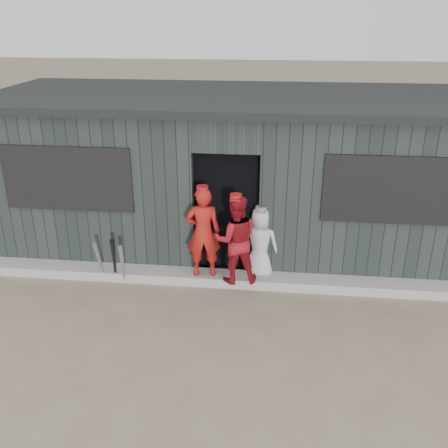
# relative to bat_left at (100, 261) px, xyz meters

# --- Properties ---
(ground) EXTENTS (80.00, 80.00, 0.00)m
(ground) POSITION_rel_bat_left_xyz_m (1.89, -1.64, -0.36)
(ground) COLOR #746450
(ground) RESTS_ON ground
(curb) EXTENTS (8.00, 0.36, 0.15)m
(curb) POSITION_rel_bat_left_xyz_m (1.89, 0.18, -0.28)
(curb) COLOR #9C9B96
(curb) RESTS_ON ground
(bat_left) EXTENTS (0.09, 0.29, 0.72)m
(bat_left) POSITION_rel_bat_left_xyz_m (0.00, 0.00, 0.00)
(bat_left) COLOR gray
(bat_left) RESTS_ON ground
(bat_mid) EXTENTS (0.12, 0.27, 0.72)m
(bat_mid) POSITION_rel_bat_left_xyz_m (0.38, -0.06, -0.00)
(bat_mid) COLOR gray
(bat_mid) RESTS_ON ground
(bat_right) EXTENTS (0.13, 0.23, 0.76)m
(bat_right) POSITION_rel_bat_left_xyz_m (0.22, 0.02, 0.02)
(bat_right) COLOR black
(bat_right) RESTS_ON ground
(player_red_left) EXTENTS (0.56, 0.41, 1.41)m
(player_red_left) POSITION_rel_bat_left_xyz_m (1.58, 0.14, 0.49)
(player_red_left) COLOR #A71914
(player_red_left) RESTS_ON curb
(player_red_right) EXTENTS (0.74, 0.63, 1.35)m
(player_red_right) POSITION_rel_bat_left_xyz_m (2.08, 0.02, 0.46)
(player_red_right) COLOR maroon
(player_red_right) RESTS_ON curb
(player_grey_back) EXTENTS (0.65, 0.50, 1.19)m
(player_grey_back) POSITION_rel_bat_left_xyz_m (2.42, 0.39, 0.23)
(player_grey_back) COLOR silver
(player_grey_back) RESTS_ON ground
(dugout) EXTENTS (8.30, 3.30, 2.62)m
(dugout) POSITION_rel_bat_left_xyz_m (1.89, 1.87, 0.93)
(dugout) COLOR black
(dugout) RESTS_ON ground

